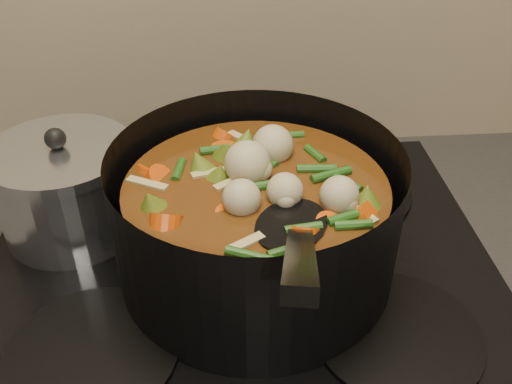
{
  "coord_description": "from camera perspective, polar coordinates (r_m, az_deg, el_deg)",
  "views": [
    {
      "loc": [
        -0.02,
        1.41,
        1.41
      ],
      "look_at": [
        0.02,
        1.92,
        1.04
      ],
      "focal_mm": 40.0,
      "sensor_mm": 36.0,
      "label": 1
    }
  ],
  "objects": [
    {
      "name": "stovetop",
      "position": [
        0.71,
        -1.52,
        -7.4
      ],
      "size": [
        0.62,
        0.54,
        0.03
      ],
      "color": "black",
      "rests_on": "counter"
    },
    {
      "name": "stockpot",
      "position": [
        0.65,
        0.03,
        -2.77
      ],
      "size": [
        0.41,
        0.49,
        0.24
      ],
      "rotation": [
        0.0,
        0.0,
        -0.36
      ],
      "color": "black",
      "rests_on": "stovetop"
    },
    {
      "name": "saucepan",
      "position": [
        0.76,
        -18.38,
        0.33
      ],
      "size": [
        0.18,
        0.18,
        0.15
      ],
      "rotation": [
        0.0,
        0.0,
        0.01
      ],
      "color": "silver",
      "rests_on": "stovetop"
    }
  ]
}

